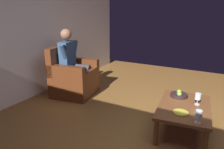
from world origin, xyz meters
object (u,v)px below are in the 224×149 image
at_px(wine_glass_far, 198,97).
at_px(decorative_dish, 181,113).
at_px(coffee_table, 184,109).
at_px(person_seated, 73,61).
at_px(wine_glass_near, 199,115).
at_px(armchair, 73,78).
at_px(fruit_bowl, 179,95).

distance_m(wine_glass_far, decorative_dish, 0.41).
bearing_deg(coffee_table, wine_glass_far, 130.67).
bearing_deg(person_seated, wine_glass_near, 62.80).
relative_size(armchair, person_seated, 0.74).
distance_m(person_seated, decorative_dish, 2.23).
relative_size(wine_glass_near, decorative_dish, 0.83).
bearing_deg(armchair, fruit_bowl, 77.98).
relative_size(person_seated, coffee_table, 1.20).
bearing_deg(coffee_table, wine_glass_near, 28.92).
distance_m(wine_glass_far, fruit_bowl, 0.31).
distance_m(coffee_table, wine_glass_near, 0.47).
height_order(coffee_table, wine_glass_near, wine_glass_near).
relative_size(coffee_table, fruit_bowl, 4.38).
xyz_separation_m(person_seated, wine_glass_near, (0.74, 2.34, -0.20)).
relative_size(coffee_table, wine_glass_near, 6.82).
bearing_deg(wine_glass_near, decorative_dish, -121.40).
distance_m(armchair, wine_glass_far, 2.31).
height_order(wine_glass_near, fruit_bowl, wine_glass_near).
bearing_deg(coffee_table, armchair, -99.09).
bearing_deg(fruit_bowl, armchair, -92.30).
bearing_deg(fruit_bowl, wine_glass_near, 27.88).
xyz_separation_m(wine_glass_far, fruit_bowl, (-0.14, -0.27, -0.07)).
height_order(wine_glass_near, decorative_dish, wine_glass_near).
distance_m(coffee_table, decorative_dish, 0.27).
height_order(fruit_bowl, decorative_dish, fruit_bowl).
height_order(armchair, person_seated, person_seated).
xyz_separation_m(wine_glass_near, decorative_dish, (-0.13, -0.21, -0.09)).
relative_size(coffee_table, decorative_dish, 5.68).
xyz_separation_m(armchair, coffee_table, (0.34, 2.15, -0.00)).
bearing_deg(wine_glass_near, person_seated, -107.48).
xyz_separation_m(armchair, fruit_bowl, (0.08, 2.02, 0.08)).
bearing_deg(armchair, person_seated, 90.00).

